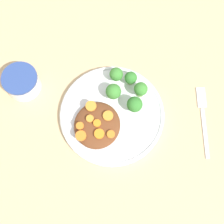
# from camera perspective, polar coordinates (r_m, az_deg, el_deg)

# --- Properties ---
(ground_plane) EXTENTS (4.00, 4.00, 0.00)m
(ground_plane) POSITION_cam_1_polar(r_m,az_deg,el_deg) (0.83, 0.00, -0.71)
(ground_plane) COLOR tan
(plate) EXTENTS (0.27, 0.27, 0.02)m
(plate) POSITION_cam_1_polar(r_m,az_deg,el_deg) (0.82, 0.00, -0.46)
(plate) COLOR white
(plate) RESTS_ON ground_plane
(dip_bowl) EXTENTS (0.09, 0.09, 0.06)m
(dip_bowl) POSITION_cam_1_polar(r_m,az_deg,el_deg) (0.86, -16.21, 5.33)
(dip_bowl) COLOR white
(dip_bowl) RESTS_ON ground_plane
(stew_mound) EXTENTS (0.12, 0.12, 0.03)m
(stew_mound) POSITION_cam_1_polar(r_m,az_deg,el_deg) (0.79, -2.74, -2.42)
(stew_mound) COLOR brown
(stew_mound) RESTS_ON plate
(broccoli_floret_0) EXTENTS (0.04, 0.04, 0.05)m
(broccoli_floret_0) POSITION_cam_1_polar(r_m,az_deg,el_deg) (0.80, 0.27, 3.75)
(broccoli_floret_0) COLOR #759E51
(broccoli_floret_0) RESTS_ON plate
(broccoli_floret_1) EXTENTS (0.04, 0.04, 0.05)m
(broccoli_floret_1) POSITION_cam_1_polar(r_m,az_deg,el_deg) (0.79, 4.16, 1.36)
(broccoli_floret_1) COLOR #7FA85B
(broccoli_floret_1) RESTS_ON plate
(broccoli_floret_2) EXTENTS (0.04, 0.04, 0.05)m
(broccoli_floret_2) POSITION_cam_1_polar(r_m,az_deg,el_deg) (0.82, 0.78, 6.87)
(broccoli_floret_2) COLOR #759E51
(broccoli_floret_2) RESTS_ON plate
(broccoli_floret_3) EXTENTS (0.04, 0.04, 0.05)m
(broccoli_floret_3) POSITION_cam_1_polar(r_m,az_deg,el_deg) (0.80, 5.27, 4.13)
(broccoli_floret_3) COLOR #759E51
(broccoli_floret_3) RESTS_ON plate
(broccoli_floret_4) EXTENTS (0.03, 0.03, 0.04)m
(broccoli_floret_4) POSITION_cam_1_polar(r_m,az_deg,el_deg) (0.82, 3.45, 6.20)
(broccoli_floret_4) COLOR #7FA85B
(broccoli_floret_4) RESTS_ON plate
(carrot_slice_0) EXTENTS (0.03, 0.03, 0.01)m
(carrot_slice_0) POSITION_cam_1_polar(r_m,az_deg,el_deg) (0.79, -3.90, 0.97)
(carrot_slice_0) COLOR orange
(carrot_slice_0) RESTS_ON stew_mound
(carrot_slice_1) EXTENTS (0.03, 0.03, 0.01)m
(carrot_slice_1) POSITION_cam_1_polar(r_m,az_deg,el_deg) (0.77, -2.35, -4.00)
(carrot_slice_1) COLOR orange
(carrot_slice_1) RESTS_ON stew_mound
(carrot_slice_2) EXTENTS (0.02, 0.02, 0.01)m
(carrot_slice_2) POSITION_cam_1_polar(r_m,az_deg,el_deg) (0.77, -2.74, -2.06)
(carrot_slice_2) COLOR orange
(carrot_slice_2) RESTS_ON stew_mound
(carrot_slice_3) EXTENTS (0.03, 0.03, 0.00)m
(carrot_slice_3) POSITION_cam_1_polar(r_m,az_deg,el_deg) (0.78, -0.73, -0.70)
(carrot_slice_3) COLOR orange
(carrot_slice_3) RESTS_ON stew_mound
(carrot_slice_4) EXTENTS (0.02, 0.02, 0.00)m
(carrot_slice_4) POSITION_cam_1_polar(r_m,az_deg,el_deg) (0.78, -5.90, -2.52)
(carrot_slice_4) COLOR orange
(carrot_slice_4) RESTS_ON stew_mound
(carrot_slice_5) EXTENTS (0.02, 0.02, 0.00)m
(carrot_slice_5) POSITION_cam_1_polar(r_m,az_deg,el_deg) (0.77, -0.21, -4.08)
(carrot_slice_5) COLOR orange
(carrot_slice_5) RESTS_ON stew_mound
(carrot_slice_6) EXTENTS (0.02, 0.02, 0.00)m
(carrot_slice_6) POSITION_cam_1_polar(r_m,az_deg,el_deg) (0.78, -4.06, -1.21)
(carrot_slice_6) COLOR orange
(carrot_slice_6) RESTS_ON stew_mound
(carrot_slice_7) EXTENTS (0.03, 0.03, 0.01)m
(carrot_slice_7) POSITION_cam_1_polar(r_m,az_deg,el_deg) (0.77, -5.72, -4.34)
(carrot_slice_7) COLOR orange
(carrot_slice_7) RESTS_ON stew_mound
(fork) EXTENTS (0.19, 0.06, 0.01)m
(fork) POSITION_cam_1_polar(r_m,az_deg,el_deg) (0.86, 16.35, -0.34)
(fork) COLOR silver
(fork) RESTS_ON ground_plane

